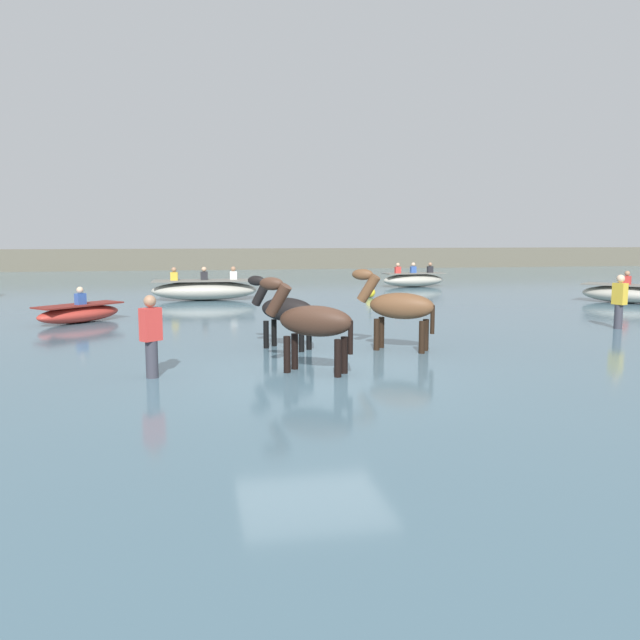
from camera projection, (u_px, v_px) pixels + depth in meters
ground_plane at (312, 391)px, 10.53m from camera, size 120.00×120.00×0.00m
water_surface at (256, 313)px, 20.25m from camera, size 90.00×90.00×0.26m
horse_lead_bay at (398, 308)px, 12.77m from camera, size 1.63×1.24×1.91m
horse_trailing_black at (284, 311)px, 12.97m from camera, size 1.40×1.27×1.76m
horse_flank_dark_bay at (312, 324)px, 10.63m from camera, size 1.60×1.20×1.87m
boat_far_inshore at (79, 313)px, 17.07m from camera, size 2.34×2.30×0.98m
boat_near_starboard at (204, 290)px, 23.16m from camera, size 3.87×1.42×1.22m
boat_far_offshore at (626, 294)px, 22.21m from camera, size 2.79×2.94×1.13m
boat_distant_west at (413, 280)px, 29.45m from camera, size 3.03×1.33×1.13m
person_wading_close at (151, 341)px, 10.27m from camera, size 0.38×0.36×1.63m
person_onlooker_left at (619, 305)px, 15.85m from camera, size 0.29×0.37×1.63m
channel_buoy at (370, 292)px, 24.26m from camera, size 0.38×0.38×0.88m
far_shoreline at (222, 261)px, 46.04m from camera, size 80.00×2.40×1.74m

